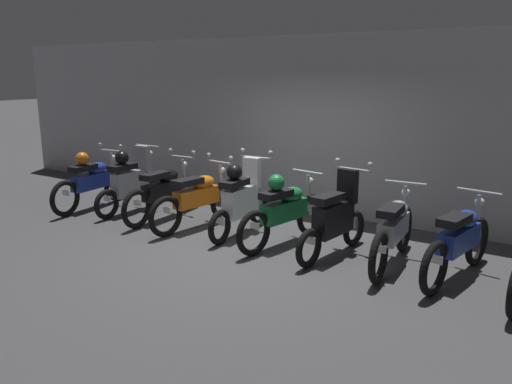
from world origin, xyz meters
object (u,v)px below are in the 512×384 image
(motorbike_slot_0, at_px, (92,180))
(motorbike_slot_4, at_px, (241,199))
(motorbike_slot_2, at_px, (164,191))
(motorbike_slot_8, at_px, (459,240))
(motorbike_slot_7, at_px, (394,230))
(motorbike_slot_3, at_px, (198,198))
(motorbike_slot_1, at_px, (131,181))
(motorbike_slot_6, at_px, (335,219))
(motorbike_slot_5, at_px, (285,210))

(motorbike_slot_0, xyz_separation_m, motorbike_slot_4, (3.24, 0.21, 0.04))
(motorbike_slot_2, bearing_deg, motorbike_slot_8, 0.06)
(motorbike_slot_2, relative_size, motorbike_slot_8, 1.01)
(motorbike_slot_4, xyz_separation_m, motorbike_slot_7, (2.43, -0.01, -0.08))
(motorbike_slot_0, relative_size, motorbike_slot_7, 1.00)
(motorbike_slot_3, xyz_separation_m, motorbike_slot_7, (3.23, 0.08, -0.00))
(motorbike_slot_1, bearing_deg, motorbike_slot_0, -165.31)
(motorbike_slot_1, bearing_deg, motorbike_slot_6, -1.15)
(motorbike_slot_5, bearing_deg, motorbike_slot_8, 1.16)
(motorbike_slot_4, bearing_deg, motorbike_slot_8, -0.15)
(motorbike_slot_1, distance_m, motorbike_slot_8, 5.67)
(motorbike_slot_4, bearing_deg, motorbike_slot_5, -4.08)
(motorbike_slot_6, distance_m, motorbike_slot_8, 1.62)
(motorbike_slot_7, bearing_deg, motorbike_slot_6, -174.82)
(motorbike_slot_0, distance_m, motorbike_slot_8, 6.48)
(motorbike_slot_3, relative_size, motorbike_slot_6, 1.16)
(motorbike_slot_4, bearing_deg, motorbike_slot_1, -179.99)
(motorbike_slot_1, distance_m, motorbike_slot_4, 2.43)
(motorbike_slot_3, xyz_separation_m, motorbike_slot_8, (4.05, 0.08, -0.00))
(motorbike_slot_7, bearing_deg, motorbike_slot_8, 0.03)
(motorbike_slot_6, xyz_separation_m, motorbike_slot_8, (1.62, 0.07, -0.04))
(motorbike_slot_6, bearing_deg, motorbike_slot_7, 5.18)
(motorbike_slot_4, relative_size, motorbike_slot_8, 0.87)
(motorbike_slot_2, relative_size, motorbike_slot_3, 1.00)
(motorbike_slot_8, bearing_deg, motorbike_slot_1, 179.92)
(motorbike_slot_5, distance_m, motorbike_slot_6, 0.81)
(motorbike_slot_1, height_order, motorbike_slot_8, motorbike_slot_1)
(motorbike_slot_5, distance_m, motorbike_slot_8, 2.43)
(motorbike_slot_2, height_order, motorbike_slot_5, motorbike_slot_2)
(motorbike_slot_0, height_order, motorbike_slot_8, motorbike_slot_0)
(motorbike_slot_2, height_order, motorbike_slot_4, motorbike_slot_4)
(motorbike_slot_8, bearing_deg, motorbike_slot_2, -179.94)
(motorbike_slot_0, bearing_deg, motorbike_slot_4, 3.76)
(motorbike_slot_0, height_order, motorbike_slot_1, motorbike_slot_1)
(motorbike_slot_1, xyz_separation_m, motorbike_slot_5, (3.24, -0.06, -0.04))
(motorbike_slot_6, bearing_deg, motorbike_slot_4, 177.12)
(motorbike_slot_0, height_order, motorbike_slot_4, motorbike_slot_4)
(motorbike_slot_5, relative_size, motorbike_slot_6, 1.15)
(motorbike_slot_0, distance_m, motorbike_slot_3, 2.44)
(motorbike_slot_1, bearing_deg, motorbike_slot_5, -1.02)
(motorbike_slot_7, bearing_deg, motorbike_slot_5, -178.27)
(motorbike_slot_0, bearing_deg, motorbike_slot_7, 2.06)
(motorbike_slot_8, bearing_deg, motorbike_slot_7, -179.97)
(motorbike_slot_5, bearing_deg, motorbike_slot_1, 178.98)
(motorbike_slot_5, relative_size, motorbike_slot_7, 0.99)
(motorbike_slot_6, xyz_separation_m, motorbike_slot_7, (0.80, 0.07, -0.04))
(motorbike_slot_0, height_order, motorbike_slot_3, same)
(motorbike_slot_0, height_order, motorbike_slot_7, motorbike_slot_0)
(motorbike_slot_2, xyz_separation_m, motorbike_slot_5, (2.43, -0.04, 0.03))
(motorbike_slot_3, bearing_deg, motorbike_slot_6, 0.10)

